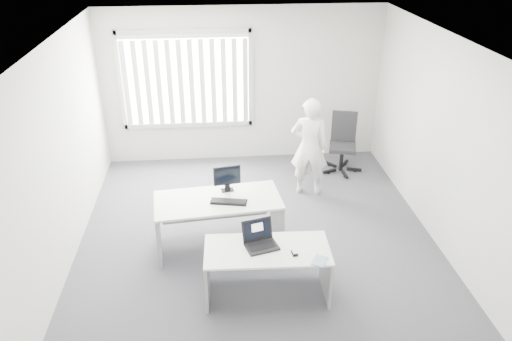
{
  "coord_description": "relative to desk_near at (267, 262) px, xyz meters",
  "views": [
    {
      "loc": [
        -0.56,
        -5.64,
        4.1
      ],
      "look_at": [
        -0.03,
        0.15,
        1.14
      ],
      "focal_mm": 35.0,
      "sensor_mm": 36.0,
      "label": 1
    }
  ],
  "objects": [
    {
      "name": "ground",
      "position": [
        -0.0,
        0.93,
        -0.48
      ],
      "size": [
        6.0,
        6.0,
        0.0
      ],
      "primitive_type": "plane",
      "color": "#5B5C63",
      "rests_on": "ground"
    },
    {
      "name": "wall_back",
      "position": [
        -0.0,
        3.93,
        0.92
      ],
      "size": [
        5.0,
        0.02,
        2.8
      ],
      "primitive_type": "cube",
      "color": "beige",
      "rests_on": "ground"
    },
    {
      "name": "wall_front",
      "position": [
        -0.0,
        -2.07,
        0.92
      ],
      "size": [
        5.0,
        0.02,
        2.8
      ],
      "primitive_type": "cube",
      "color": "beige",
      "rests_on": "ground"
    },
    {
      "name": "wall_left",
      "position": [
        -2.5,
        0.93,
        0.92
      ],
      "size": [
        0.02,
        6.0,
        2.8
      ],
      "primitive_type": "cube",
      "color": "beige",
      "rests_on": "ground"
    },
    {
      "name": "wall_right",
      "position": [
        2.5,
        0.93,
        0.92
      ],
      "size": [
        0.02,
        6.0,
        2.8
      ],
      "primitive_type": "cube",
      "color": "beige",
      "rests_on": "ground"
    },
    {
      "name": "ceiling",
      "position": [
        -0.0,
        0.93,
        2.32
      ],
      "size": [
        5.0,
        6.0,
        0.02
      ],
      "primitive_type": "cube",
      "color": "silver",
      "rests_on": "wall_back"
    },
    {
      "name": "window",
      "position": [
        -1.0,
        3.89,
        1.07
      ],
      "size": [
        2.32,
        0.06,
        1.76
      ],
      "primitive_type": "cube",
      "color": "#B3B3AE",
      "rests_on": "wall_back"
    },
    {
      "name": "blinds",
      "position": [
        -1.0,
        3.83,
        1.04
      ],
      "size": [
        2.2,
        0.1,
        1.5
      ],
      "primitive_type": null,
      "color": "silver",
      "rests_on": "wall_back"
    },
    {
      "name": "desk_near",
      "position": [
        0.0,
        0.0,
        0.0
      ],
      "size": [
        1.48,
        0.74,
        0.67
      ],
      "rotation": [
        0.0,
        0.0,
        -0.04
      ],
      "color": "silver",
      "rests_on": "ground"
    },
    {
      "name": "desk_far",
      "position": [
        -0.55,
        1.03,
        0.07
      ],
      "size": [
        1.74,
        0.94,
        0.76
      ],
      "rotation": [
        0.0,
        0.0,
        0.1
      ],
      "color": "silver",
      "rests_on": "ground"
    },
    {
      "name": "office_chair",
      "position": [
        1.72,
        3.23,
        -0.15
      ],
      "size": [
        0.73,
        0.73,
        1.06
      ],
      "rotation": [
        0.0,
        0.0,
        -0.26
      ],
      "color": "black",
      "rests_on": "ground"
    },
    {
      "name": "person",
      "position": [
        0.95,
        2.45,
        0.34
      ],
      "size": [
        0.68,
        0.52,
        1.64
      ],
      "primitive_type": "imported",
      "rotation": [
        0.0,
        0.0,
        2.91
      ],
      "color": "silver",
      "rests_on": "ground"
    },
    {
      "name": "laptop",
      "position": [
        -0.06,
        0.03,
        0.33
      ],
      "size": [
        0.44,
        0.41,
        0.29
      ],
      "primitive_type": null,
      "rotation": [
        0.0,
        0.0,
        0.26
      ],
      "color": "black",
      "rests_on": "desk_near"
    },
    {
      "name": "paper_sheet",
      "position": [
        0.38,
        -0.12,
        0.19
      ],
      "size": [
        0.33,
        0.29,
        0.0
      ],
      "primitive_type": "cube",
      "rotation": [
        0.0,
        0.0,
        0.37
      ],
      "color": "white",
      "rests_on": "desk_near"
    },
    {
      "name": "mouse",
      "position": [
        0.3,
        -0.13,
        0.21
      ],
      "size": [
        0.07,
        0.11,
        0.04
      ],
      "primitive_type": null,
      "rotation": [
        0.0,
        0.0,
        0.12
      ],
      "color": "silver",
      "rests_on": "paper_sheet"
    },
    {
      "name": "booklet",
      "position": [
        0.56,
        -0.28,
        0.19
      ],
      "size": [
        0.23,
        0.25,
        0.01
      ],
      "primitive_type": "cube",
      "rotation": [
        0.0,
        0.0,
        -0.54
      ],
      "color": "silver",
      "rests_on": "desk_near"
    },
    {
      "name": "keyboard",
      "position": [
        -0.4,
        0.94,
        0.29
      ],
      "size": [
        0.5,
        0.25,
        0.02
      ],
      "primitive_type": "cube",
      "rotation": [
        0.0,
        0.0,
        -0.21
      ],
      "color": "black",
      "rests_on": "desk_far"
    },
    {
      "name": "monitor",
      "position": [
        -0.41,
        1.27,
        0.47
      ],
      "size": [
        0.38,
        0.17,
        0.37
      ],
      "primitive_type": null,
      "rotation": [
        0.0,
        0.0,
        0.17
      ],
      "color": "black",
      "rests_on": "desk_far"
    }
  ]
}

